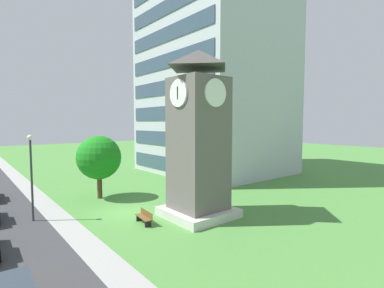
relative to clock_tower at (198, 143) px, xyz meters
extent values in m
plane|color=#4C893D|center=(-3.95, -3.79, -5.39)|extent=(160.00, 160.00, 0.00)
cube|color=#9E9E99|center=(-3.95, -8.05, -5.38)|extent=(120.00, 1.60, 0.01)
cube|color=#B7BCC6|center=(-14.06, 14.69, 9.01)|extent=(18.18, 15.46, 28.80)
cube|color=#384C60|center=(-14.06, 6.91, -3.79)|extent=(16.72, 0.10, 1.80)
cube|color=#384C60|center=(-14.06, 6.91, -0.59)|extent=(16.72, 0.10, 1.80)
cube|color=#384C60|center=(-14.06, 6.91, 2.61)|extent=(16.72, 0.10, 1.80)
cube|color=#384C60|center=(-14.06, 6.91, 5.81)|extent=(16.72, 0.10, 1.80)
cube|color=#384C60|center=(-14.06, 6.91, 9.01)|extent=(16.72, 0.10, 1.80)
cube|color=#384C60|center=(-14.06, 6.91, 12.21)|extent=(16.72, 0.10, 1.80)
cube|color=#384C60|center=(-14.06, 6.91, 15.41)|extent=(16.72, 0.10, 1.80)
cube|color=#605B56|center=(-0.01, 0.01, -0.38)|extent=(3.40, 3.40, 10.00)
cube|color=beige|center=(-0.01, 0.01, -5.09)|extent=(4.59, 4.59, 0.60)
pyramid|color=#4D4945|center=(-0.01, 0.01, 5.90)|extent=(3.74, 3.74, 1.28)
cylinder|color=white|center=(-0.01, -1.76, 3.42)|extent=(1.87, 0.12, 1.87)
cylinder|color=white|center=(1.76, 0.01, 3.42)|extent=(0.12, 1.87, 1.87)
cube|color=black|center=(-0.01, -1.83, 3.59)|extent=(0.05, 0.09, 0.56)
cube|color=black|center=(-0.01, -1.84, 3.42)|extent=(0.06, 0.06, 0.84)
cube|color=brown|center=(-1.06, -3.93, -4.94)|extent=(1.84, 0.65, 0.06)
cube|color=brown|center=(-1.04, -3.71, -4.71)|extent=(1.80, 0.23, 0.40)
cube|color=black|center=(-1.78, -3.86, -5.16)|extent=(0.12, 0.44, 0.45)
cube|color=black|center=(-0.35, -4.00, -5.16)|extent=(0.12, 0.44, 0.45)
cylinder|color=#333338|center=(-6.40, -9.62, -2.57)|extent=(0.14, 0.14, 5.63)
sphere|color=#F2EFCC|center=(-6.40, -9.62, 0.43)|extent=(0.36, 0.36, 0.36)
cylinder|color=#513823|center=(-9.45, -3.70, -4.22)|extent=(0.43, 0.43, 2.33)
sphere|color=#1A811B|center=(-9.45, -3.70, -1.68)|extent=(3.92, 3.92, 3.92)
camera|label=1|loc=(15.86, -13.33, 1.44)|focal=27.07mm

